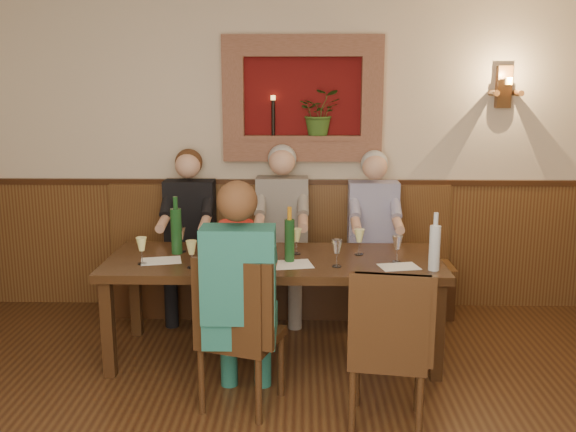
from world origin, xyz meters
name	(u,v)px	position (x,y,z in m)	size (l,w,h in m)	color
room_shell	(253,111)	(0.00, 0.00, 1.89)	(6.04, 6.04, 2.82)	beige
wainscoting	(256,407)	(0.00, 0.00, 0.59)	(6.02, 6.02, 1.15)	#4E2B16
wall_niche	(307,104)	(0.24, 2.94, 1.81)	(1.36, 0.30, 1.06)	#5C0D0D
wall_sconce	(504,88)	(1.90, 2.93, 1.94)	(0.25, 0.20, 0.35)	#4E2B16
dining_table	(274,268)	(0.00, 1.85, 0.68)	(2.40, 0.90, 0.75)	black
bench	(279,275)	(0.00, 2.79, 0.33)	(3.00, 0.45, 1.11)	#381E0F
chair_near_left	(241,362)	(-0.18, 1.09, 0.29)	(0.56, 0.56, 1.00)	black
chair_near_right	(387,380)	(0.70, 0.87, 0.29)	(0.50, 0.50, 0.99)	black
person_bench_left	(189,248)	(-0.76, 2.69, 0.60)	(0.43, 0.52, 1.44)	black
person_bench_mid	(282,247)	(0.03, 2.69, 0.61)	(0.44, 0.54, 1.48)	#57524F
person_bench_right	(373,250)	(0.81, 2.69, 0.59)	(0.42, 0.52, 1.43)	navy
person_chair_front	(241,316)	(-0.17, 1.07, 0.60)	(0.43, 0.53, 1.45)	#163F4E
spittoon_bucket	(236,241)	(-0.26, 1.80, 0.89)	(0.25, 0.25, 0.28)	red
wine_bottle_green_a	(290,239)	(0.11, 1.76, 0.91)	(0.09, 0.09, 0.39)	#19471E
wine_bottle_green_b	(176,230)	(-0.72, 1.96, 0.93)	(0.10, 0.10, 0.43)	#19471E
water_bottle	(435,247)	(1.09, 1.58, 0.91)	(0.08, 0.08, 0.40)	silver
tasting_sheet_a	(161,261)	(-0.80, 1.76, 0.75)	(0.28, 0.20, 0.00)	white
tasting_sheet_b	(289,264)	(0.11, 1.68, 0.75)	(0.32, 0.23, 0.00)	white
tasting_sheet_c	(399,267)	(0.87, 1.64, 0.75)	(0.26, 0.19, 0.00)	white
tasting_sheet_d	(216,269)	(-0.38, 1.57, 0.75)	(0.28, 0.20, 0.00)	white
wine_glass_0	(262,249)	(-0.08, 1.74, 0.85)	(0.08, 0.08, 0.19)	#F2F693
wine_glass_1	(192,254)	(-0.55, 1.59, 0.85)	(0.08, 0.08, 0.19)	#F2F693
wine_glass_2	(244,256)	(-0.19, 1.56, 0.85)	(0.08, 0.08, 0.19)	#F2F693
wine_glass_3	(142,251)	(-0.91, 1.68, 0.85)	(0.08, 0.08, 0.19)	#F2F693
wine_glass_4	(297,241)	(0.16, 1.96, 0.85)	(0.08, 0.08, 0.19)	#F2F693
wine_glass_5	(231,240)	(-0.32, 1.99, 0.85)	(0.08, 0.08, 0.19)	white
wine_glass_6	(181,239)	(-0.70, 2.00, 0.85)	(0.08, 0.08, 0.19)	white
wine_glass_7	(337,253)	(0.44, 1.64, 0.85)	(0.08, 0.08, 0.19)	white
wine_glass_8	(397,249)	(0.87, 1.76, 0.85)	(0.08, 0.08, 0.19)	white
wine_glass_9	(359,242)	(0.62, 1.96, 0.85)	(0.08, 0.08, 0.19)	#F2F693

